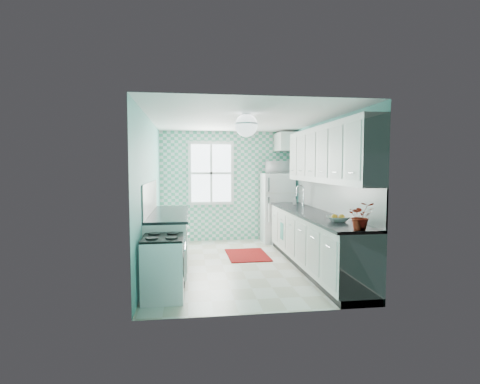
{
  "coord_description": "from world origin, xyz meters",
  "views": [
    {
      "loc": [
        -0.86,
        -6.36,
        1.72
      ],
      "look_at": [
        0.05,
        0.25,
        1.25
      ],
      "focal_mm": 28.0,
      "sensor_mm": 36.0,
      "label": 1
    }
  ],
  "objects": [
    {
      "name": "countertop_left",
      "position": [
        -1.19,
        -0.07,
        0.92
      ],
      "size": [
        0.63,
        2.15,
        0.04
      ],
      "primitive_type": "cube",
      "color": "black",
      "rests_on": "base_cabinets_left"
    },
    {
      "name": "stove",
      "position": [
        -1.2,
        -1.5,
        0.42
      ],
      "size": [
        0.53,
        0.66,
        0.79
      ],
      "rotation": [
        0.0,
        0.0,
        0.03
      ],
      "color": "white",
      "rests_on": "floor"
    },
    {
      "name": "backsplash_left",
      "position": [
        -1.49,
        -0.07,
        1.2
      ],
      "size": [
        0.02,
        2.15,
        0.51
      ],
      "primitive_type": "cube",
      "color": "white",
      "rests_on": "wall_left"
    },
    {
      "name": "floor",
      "position": [
        0.0,
        0.0,
        -0.01
      ],
      "size": [
        3.0,
        4.4,
        0.02
      ],
      "primitive_type": "cube",
      "color": "silver",
      "rests_on": "ground"
    },
    {
      "name": "base_cabinets_left",
      "position": [
        -1.2,
        -0.07,
        0.45
      ],
      "size": [
        0.6,
        2.15,
        0.9
      ],
      "primitive_type": "cube",
      "color": "white",
      "rests_on": "floor"
    },
    {
      "name": "wall_right",
      "position": [
        1.51,
        0.0,
        1.25
      ],
      "size": [
        0.02,
        4.4,
        2.5
      ],
      "primitive_type": "cube",
      "color": "#62BEB4",
      "rests_on": "floor"
    },
    {
      "name": "upper_cabinet_fridge",
      "position": [
        1.3,
        1.83,
        2.25
      ],
      "size": [
        0.4,
        0.74,
        0.4
      ],
      "primitive_type": "cube",
      "color": "white",
      "rests_on": "wall_right"
    },
    {
      "name": "fruit_bowl",
      "position": [
        1.2,
        -1.42,
        0.98
      ],
      "size": [
        0.3,
        0.3,
        0.07
      ],
      "primitive_type": "imported",
      "rotation": [
        0.0,
        0.0,
        0.02
      ],
      "color": "white",
      "rests_on": "countertop_right"
    },
    {
      "name": "backsplash_right",
      "position": [
        1.49,
        -0.4,
        1.2
      ],
      "size": [
        0.02,
        3.6,
        0.51
      ],
      "primitive_type": "cube",
      "color": "white",
      "rests_on": "wall_right"
    },
    {
      "name": "countertop_right",
      "position": [
        1.19,
        -0.4,
        0.92
      ],
      "size": [
        0.63,
        3.6,
        0.04
      ],
      "primitive_type": "cube",
      "color": "black",
      "rests_on": "base_cabinets_right"
    },
    {
      "name": "upper_cabinets_right",
      "position": [
        1.33,
        -0.6,
        1.9
      ],
      "size": [
        0.33,
        3.2,
        0.9
      ],
      "primitive_type": "cube",
      "color": "white",
      "rests_on": "wall_right"
    },
    {
      "name": "microwave",
      "position": [
        1.11,
        1.83,
        1.69
      ],
      "size": [
        0.51,
        0.36,
        0.27
      ],
      "primitive_type": "imported",
      "rotation": [
        0.0,
        0.0,
        3.09
      ],
      "color": "silver",
      "rests_on": "fridge"
    },
    {
      "name": "wall_back",
      "position": [
        0.0,
        2.21,
        1.25
      ],
      "size": [
        3.0,
        0.02,
        2.5
      ],
      "primitive_type": "cube",
      "color": "#62BEB4",
      "rests_on": "floor"
    },
    {
      "name": "accent_wall",
      "position": [
        0.0,
        2.19,
        1.25
      ],
      "size": [
        3.0,
        0.01,
        2.5
      ],
      "primitive_type": "cube",
      "color": "#50B690",
      "rests_on": "wall_back"
    },
    {
      "name": "potted_plant",
      "position": [
        1.2,
        -2.12,
        1.11
      ],
      "size": [
        0.36,
        0.33,
        0.34
      ],
      "primitive_type": "imported",
      "rotation": [
        0.0,
        0.0,
        -0.22
      ],
      "color": "#C3080B",
      "rests_on": "countertop_right"
    },
    {
      "name": "ceiling_light",
      "position": [
        0.0,
        -0.8,
        2.32
      ],
      "size": [
        0.34,
        0.34,
        0.35
      ],
      "color": "silver",
      "rests_on": "ceiling"
    },
    {
      "name": "window",
      "position": [
        -0.35,
        2.16,
        1.55
      ],
      "size": [
        1.04,
        0.05,
        1.44
      ],
      "color": "white",
      "rests_on": "wall_back"
    },
    {
      "name": "fridge",
      "position": [
        1.11,
        1.83,
        0.78
      ],
      "size": [
        0.67,
        0.67,
        1.55
      ],
      "rotation": [
        0.0,
        0.0,
        0.04
      ],
      "color": "white",
      "rests_on": "floor"
    },
    {
      "name": "wall_front",
      "position": [
        0.0,
        -2.21,
        1.25
      ],
      "size": [
        3.0,
        0.02,
        2.5
      ],
      "primitive_type": "cube",
      "color": "#62BEB4",
      "rests_on": "floor"
    },
    {
      "name": "dish_towel",
      "position": [
        0.89,
        0.5,
        0.48
      ],
      "size": [
        0.08,
        0.2,
        0.31
      ],
      "primitive_type": "cube",
      "rotation": [
        0.0,
        0.0,
        0.3
      ],
      "color": "#55A49A",
      "rests_on": "base_cabinets_right"
    },
    {
      "name": "rug",
      "position": [
        0.24,
        0.63,
        0.01
      ],
      "size": [
        0.77,
        1.09,
        0.02
      ],
      "primitive_type": "cube",
      "rotation": [
        0.0,
        0.0,
        0.01
      ],
      "color": "maroon",
      "rests_on": "floor"
    },
    {
      "name": "soap_bottle",
      "position": [
        1.25,
        0.91,
        1.02
      ],
      "size": [
        0.09,
        0.1,
        0.17
      ],
      "primitive_type": "imported",
      "rotation": [
        0.0,
        0.0,
        -0.28
      ],
      "color": "#93B7BF",
      "rests_on": "countertop_right"
    },
    {
      "name": "wall_left",
      "position": [
        -1.51,
        0.0,
        1.25
      ],
      "size": [
        0.02,
        4.4,
        2.5
      ],
      "primitive_type": "cube",
      "color": "#62BEB4",
      "rests_on": "floor"
    },
    {
      "name": "sink",
      "position": [
        1.2,
        0.65,
        0.93
      ],
      "size": [
        0.44,
        0.37,
        0.53
      ],
      "rotation": [
        0.0,
        0.0,
        -0.01
      ],
      "color": "silver",
      "rests_on": "countertop_right"
    },
    {
      "name": "ceiling",
      "position": [
        0.0,
        0.0,
        2.51
      ],
      "size": [
        3.0,
        4.4,
        0.02
      ],
      "primitive_type": "cube",
      "color": "white",
      "rests_on": "wall_back"
    },
    {
      "name": "base_cabinets_right",
      "position": [
        1.2,
        -0.4,
        0.45
      ],
      "size": [
        0.6,
        3.6,
        0.9
      ],
      "primitive_type": "cube",
      "color": "white",
      "rests_on": "floor"
    }
  ]
}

